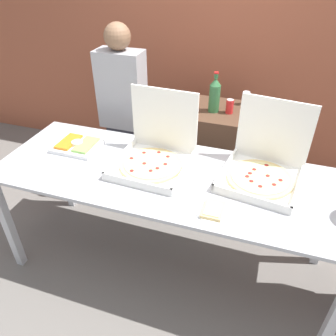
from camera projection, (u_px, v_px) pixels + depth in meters
name	position (u px, v px, depth m)	size (l,w,h in m)	color
ground_plane	(168.00, 261.00, 2.76)	(16.00, 16.00, 0.00)	slate
brick_wall_behind	(221.00, 41.00, 3.29)	(10.00, 0.06, 2.80)	#9E5138
buffet_table	(168.00, 186.00, 2.30)	(2.42, 0.88, 0.91)	#B7BABF
pizza_box_near_left	(154.00, 153.00, 2.30)	(0.52, 0.53, 0.49)	white
pizza_box_near_right	(263.00, 166.00, 2.17)	(0.56, 0.57, 0.49)	white
paper_plate_front_right	(213.00, 210.00, 1.92)	(0.21, 0.21, 0.03)	white
veggie_tray	(78.00, 145.00, 2.52)	(0.34, 0.29, 0.05)	white
sideboard_podium	(202.00, 154.00, 3.23)	(0.77, 0.57, 0.99)	#4C3323
soda_bottle	(215.00, 95.00, 2.81)	(0.10, 0.10, 0.35)	#2D6638
soda_can_silver	(246.00, 98.00, 2.98)	(0.07, 0.07, 0.12)	silver
soda_can_colored	(230.00, 106.00, 2.83)	(0.07, 0.07, 0.12)	red
person_guest_plaid	(124.00, 117.00, 3.00)	(0.40, 0.22, 1.71)	#2D2D38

